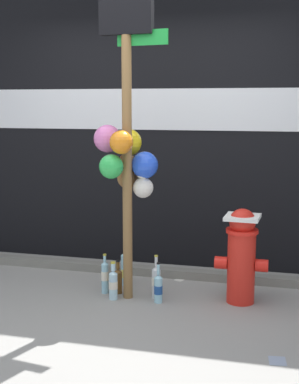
# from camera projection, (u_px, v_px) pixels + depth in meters

# --- Properties ---
(ground_plane) EXTENTS (14.00, 14.00, 0.00)m
(ground_plane) POSITION_uv_depth(u_px,v_px,m) (108.00, 321.00, 4.11)
(ground_plane) COLOR gray
(building_wall) EXTENTS (10.00, 0.21, 3.22)m
(building_wall) POSITION_uv_depth(u_px,v_px,m) (158.00, 107.00, 5.43)
(building_wall) COLOR black
(building_wall) RESTS_ON ground_plane
(curb_strip) EXTENTS (8.00, 0.12, 0.08)m
(curb_strip) POSITION_uv_depth(u_px,v_px,m) (147.00, 271.00, 5.21)
(curb_strip) COLOR slate
(curb_strip) RESTS_ON ground_plane
(memorial_post) EXTENTS (0.66, 0.52, 2.54)m
(memorial_post) POSITION_uv_depth(u_px,v_px,m) (126.00, 137.00, 4.43)
(memorial_post) COLOR olive
(memorial_post) RESTS_ON ground_plane
(fire_hydrant) EXTENTS (0.44, 0.29, 0.80)m
(fire_hydrant) POSITION_uv_depth(u_px,v_px,m) (241.00, 254.00, 4.44)
(fire_hydrant) COLOR red
(fire_hydrant) RESTS_ON ground_plane
(bottle_0) EXTENTS (0.07, 0.07, 0.35)m
(bottle_0) POSITION_uv_depth(u_px,v_px,m) (158.00, 288.00, 4.48)
(bottle_0) COLOR #93CCE0
(bottle_0) RESTS_ON ground_plane
(bottle_1) EXTENTS (0.08, 0.08, 0.38)m
(bottle_1) POSITION_uv_depth(u_px,v_px,m) (125.00, 269.00, 4.91)
(bottle_1) COLOR #93CCE0
(bottle_1) RESTS_ON ground_plane
(bottle_2) EXTENTS (0.08, 0.08, 0.33)m
(bottle_2) POSITION_uv_depth(u_px,v_px,m) (113.00, 284.00, 4.55)
(bottle_2) COLOR #B2DBEA
(bottle_2) RESTS_ON ground_plane
(bottle_3) EXTENTS (0.06, 0.06, 0.35)m
(bottle_3) POSITION_uv_depth(u_px,v_px,m) (105.00, 276.00, 4.70)
(bottle_3) COLOR #93CCE0
(bottle_3) RESTS_ON ground_plane
(bottle_4) EXTENTS (0.08, 0.08, 0.38)m
(bottle_4) POSITION_uv_depth(u_px,v_px,m) (156.00, 281.00, 4.58)
(bottle_4) COLOR silver
(bottle_4) RESTS_ON ground_plane
(bottle_5) EXTENTS (0.07, 0.07, 0.30)m
(bottle_5) POSITION_uv_depth(u_px,v_px,m) (118.00, 280.00, 4.70)
(bottle_5) COLOR brown
(bottle_5) RESTS_ON ground_plane
(litter_0) EXTENTS (0.11, 0.13, 0.01)m
(litter_0) POSITION_uv_depth(u_px,v_px,m) (180.00, 279.00, 5.08)
(litter_0) COLOR silver
(litter_0) RESTS_ON ground_plane
(litter_1) EXTENTS (0.12, 0.14, 0.01)m
(litter_1) POSITION_uv_depth(u_px,v_px,m) (277.00, 361.00, 3.47)
(litter_1) COLOR #8C99B2
(litter_1) RESTS_ON ground_plane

